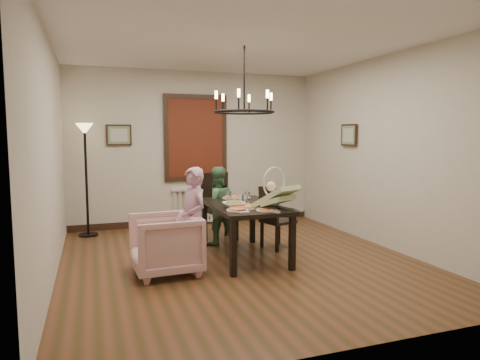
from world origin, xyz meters
TOP-DOWN VIEW (x-y plane):
  - room_shell at (0.00, 0.37)m, footprint 4.51×5.00m
  - dining_table at (0.10, 0.14)m, footprint 0.90×1.57m
  - chair_far at (0.08, 1.19)m, footprint 0.54×0.54m
  - chair_right at (0.73, 0.42)m, footprint 0.51×0.51m
  - armchair at (-1.01, -0.20)m, footprint 0.82×0.80m
  - elderly_woman at (-0.68, -0.24)m, footprint 0.34×0.44m
  - seated_man at (-0.05, 0.93)m, footprint 0.51×0.42m
  - baby_bouncer at (0.32, -0.41)m, footprint 0.59×0.68m
  - salad_bowl at (-0.12, -0.09)m, footprint 0.34×0.34m
  - pizza_platter at (-0.01, -0.18)m, footprint 0.33×0.33m
  - drinking_glass at (0.08, 0.05)m, footprint 0.08×0.08m
  - window_blinds at (0.00, 2.46)m, footprint 1.00×0.03m
  - radiator at (0.00, 2.48)m, footprint 0.92×0.12m
  - picture_back at (-1.35, 2.47)m, footprint 0.42×0.03m
  - picture_right at (2.21, 0.90)m, footprint 0.03×0.42m
  - floor_lamp at (-1.90, 2.15)m, footprint 0.30×0.30m
  - chandelier at (0.10, 0.14)m, footprint 0.80×0.80m

SIDE VIEW (x-z plane):
  - radiator at x=0.00m, z-range 0.04..0.66m
  - armchair at x=-1.01m, z-range 0.00..0.72m
  - chair_right at x=0.73m, z-range 0.00..0.92m
  - seated_man at x=-0.05m, z-range 0.00..0.98m
  - elderly_woman at x=-0.68m, z-range 0.00..1.05m
  - chair_far at x=0.08m, z-range 0.00..1.06m
  - dining_table at x=0.10m, z-range 0.28..1.01m
  - pizza_platter at x=-0.01m, z-range 0.73..0.77m
  - salad_bowl at x=-0.12m, z-range 0.73..0.81m
  - drinking_glass at x=0.08m, z-range 0.73..0.88m
  - floor_lamp at x=-1.90m, z-range 0.00..1.80m
  - baby_bouncer at x=0.32m, z-range 0.73..1.10m
  - room_shell at x=0.00m, z-range -0.01..2.80m
  - window_blinds at x=0.00m, z-range 0.90..2.30m
  - picture_back at x=-1.35m, z-range 1.47..1.83m
  - picture_right at x=2.21m, z-range 1.47..1.83m
  - chandelier at x=0.10m, z-range 1.93..1.97m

